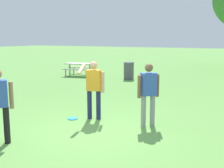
{
  "coord_description": "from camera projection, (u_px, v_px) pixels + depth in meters",
  "views": [
    {
      "loc": [
        3.64,
        -5.49,
        2.27
      ],
      "look_at": [
        -0.12,
        1.16,
        1.0
      ],
      "focal_mm": 44.36,
      "sensor_mm": 36.0,
      "label": 1
    }
  ],
  "objects": [
    {
      "name": "picnic_table_near",
      "position": [
        80.0,
        67.0,
        16.83
      ],
      "size": [
        1.98,
        1.77,
        0.77
      ],
      "color": "beige",
      "rests_on": "ground"
    },
    {
      "name": "ground_plane",
      "position": [
        93.0,
        131.0,
        6.86
      ],
      "size": [
        120.0,
        120.0,
        0.0
      ],
      "primitive_type": "plane",
      "color": "#609947"
    },
    {
      "name": "person_thrower",
      "position": [
        148.0,
        91.0,
        7.07
      ],
      "size": [
        0.43,
        0.49,
        1.64
      ],
      "color": "gray",
      "rests_on": "ground"
    },
    {
      "name": "person_bystander",
      "position": [
        94.0,
        86.0,
        7.7
      ],
      "size": [
        0.59,
        0.79,
        1.64
      ],
      "color": "#1E234C",
      "rests_on": "ground"
    },
    {
      "name": "frisbee",
      "position": [
        73.0,
        118.0,
        7.86
      ],
      "size": [
        0.28,
        0.28,
        0.03
      ],
      "primitive_type": "cylinder",
      "color": "#2D9EDB",
      "rests_on": "ground"
    },
    {
      "name": "trash_can_beside_table",
      "position": [
        129.0,
        71.0,
        15.4
      ],
      "size": [
        0.59,
        0.59,
        0.96
      ],
      "color": "#515156",
      "rests_on": "ground"
    }
  ]
}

